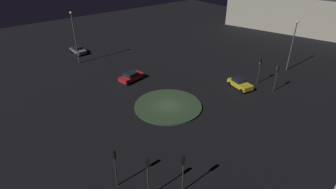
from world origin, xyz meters
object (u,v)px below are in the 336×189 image
at_px(traffic_light_southwest, 148,171).
at_px(traffic_light_southwest_far, 115,161).
at_px(traffic_light_southeast, 277,74).
at_px(streetlamp_east, 293,41).
at_px(streetlamp_north, 74,33).
at_px(car_yellow, 240,83).
at_px(traffic_light_east, 260,66).
at_px(traffic_light_southwest_near, 183,167).
at_px(store_building, 300,11).
at_px(car_grey, 78,50).
at_px(car_red, 131,77).

relative_size(traffic_light_southwest, traffic_light_southwest_far, 1.04).
distance_m(traffic_light_southwest, traffic_light_southeast, 26.75).
bearing_deg(traffic_light_southwest, streetlamp_east, -33.20).
bearing_deg(traffic_light_southeast, streetlamp_east, -137.68).
relative_size(traffic_light_southwest, streetlamp_east, 0.49).
relative_size(traffic_light_southwest, streetlamp_north, 0.46).
relative_size(car_yellow, streetlamp_north, 0.45).
bearing_deg(car_yellow, traffic_light_east, 87.98).
distance_m(car_yellow, traffic_light_southwest, 24.82).
distance_m(traffic_light_southwest, traffic_light_southwest_near, 3.11).
height_order(traffic_light_east, store_building, store_building).
height_order(streetlamp_east, store_building, store_building).
relative_size(car_grey, streetlamp_north, 0.44).
xyz_separation_m(car_red, traffic_light_southwest, (-11.16, -21.20, 2.35)).
relative_size(traffic_light_southwest_near, streetlamp_north, 0.43).
relative_size(streetlamp_east, streetlamp_north, 0.92).
bearing_deg(car_yellow, car_red, -126.62).
relative_size(car_grey, traffic_light_southwest_near, 1.02).
relative_size(car_yellow, traffic_light_southwest, 0.98).
bearing_deg(streetlamp_east, car_yellow, 176.23).
height_order(streetlamp_east, streetlamp_north, streetlamp_north).
bearing_deg(car_red, traffic_light_southwest_far, -136.72).
xyz_separation_m(traffic_light_east, streetlamp_east, (8.62, -0.06, 2.46)).
relative_size(traffic_light_southeast, traffic_light_east, 1.01).
distance_m(car_red, traffic_light_southeast, 22.67).
bearing_deg(car_yellow, traffic_light_southeast, 48.49).
xyz_separation_m(car_yellow, store_building, (38.37, 12.05, 3.95)).
relative_size(car_red, streetlamp_north, 0.47).
relative_size(car_red, traffic_light_east, 1.07).
height_order(car_grey, streetlamp_north, streetlamp_north).
relative_size(traffic_light_southwest_near, streetlamp_east, 0.47).
bearing_deg(traffic_light_east, car_yellow, -0.07).
xyz_separation_m(traffic_light_southeast, store_building, (35.21, 16.02, 1.74)).
distance_m(car_red, traffic_light_east, 20.67).
xyz_separation_m(car_grey, traffic_light_southwest_near, (-6.41, -40.36, 2.21)).
xyz_separation_m(car_grey, traffic_light_southwest_far, (-10.78, -36.08, 2.23)).
bearing_deg(store_building, traffic_light_southeast, 98.06).
bearing_deg(streetlamp_east, traffic_light_southeast, -160.58).
distance_m(car_red, traffic_light_southwest, 24.07).
xyz_separation_m(car_red, car_grey, (-1.98, 17.76, 0.00)).
bearing_deg(streetlamp_east, car_grey, 129.92).
distance_m(traffic_light_southwest, streetlamp_north, 34.86).
xyz_separation_m(car_yellow, car_grey, (-14.02, 30.46, -0.03)).
bearing_deg(store_building, car_grey, 54.25).
relative_size(traffic_light_southwest_far, traffic_light_east, 1.01).
relative_size(traffic_light_southeast, store_building, 0.11).
height_order(traffic_light_southeast, store_building, store_building).
relative_size(traffic_light_southwest_far, streetlamp_east, 0.48).
relative_size(car_yellow, store_building, 0.12).
distance_m(car_red, car_grey, 17.87).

